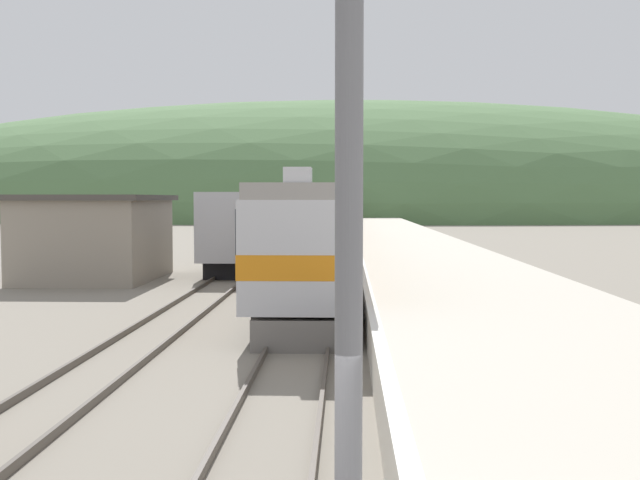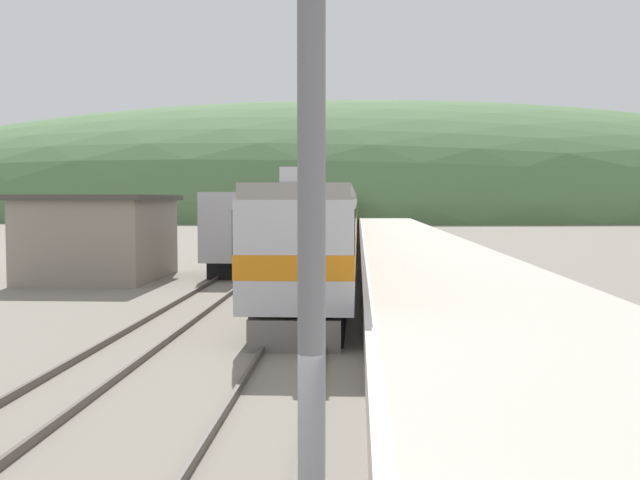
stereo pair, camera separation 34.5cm
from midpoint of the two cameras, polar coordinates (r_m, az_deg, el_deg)
name	(u,v)px [view 1 (the left image)]	position (r m, az deg, el deg)	size (l,w,h in m)	color
track_main	(335,234)	(74.33, 1.01, 0.47)	(1.52, 180.00, 0.16)	#4C443D
track_siding	(295,234)	(74.51, -2.04, 0.47)	(1.51, 180.00, 0.16)	#4C443D
platform	(399,241)	(54.44, 5.86, -0.09)	(6.65, 140.00, 1.04)	#BCB5A5
distant_hills	(341,216)	(150.32, 1.52, 1.81)	(223.98, 100.79, 44.65)	#517547
station_shed	(95,237)	(34.73, -17.01, 0.23)	(5.79, 7.45, 3.76)	gray
express_train_lead_car	(316,237)	(27.80, -0.69, 0.24)	(2.86, 21.66, 4.33)	black
carriage_second	(329,220)	(49.58, 0.50, 1.52)	(2.85, 19.73, 3.97)	black
carriage_third	(334,214)	(70.18, 0.95, 2.01)	(2.85, 19.73, 3.97)	black
carriage_fourth	(337,210)	(90.78, 1.20, 2.28)	(2.85, 19.73, 3.97)	black
siding_train	(272,222)	(51.49, -3.87, 1.40)	(2.90, 38.63, 3.88)	black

